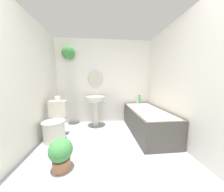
# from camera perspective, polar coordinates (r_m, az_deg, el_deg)

# --- Properties ---
(wall_back) EXTENTS (2.83, 0.34, 2.40)m
(wall_back) POSITION_cam_1_polar(r_m,az_deg,el_deg) (3.35, -5.46, 8.35)
(wall_back) COLOR silver
(wall_back) RESTS_ON ground_plane
(wall_left) EXTENTS (0.06, 2.92, 2.40)m
(wall_left) POSITION_cam_1_polar(r_m,az_deg,el_deg) (2.31, -39.37, 5.40)
(wall_left) COLOR silver
(wall_left) RESTS_ON ground_plane
(wall_right) EXTENTS (0.06, 2.92, 2.40)m
(wall_right) POSITION_cam_1_polar(r_m,az_deg,el_deg) (2.44, 32.27, 5.94)
(wall_right) COLOR silver
(wall_right) RESTS_ON ground_plane
(toilet) EXTENTS (0.44, 0.60, 0.79)m
(toilet) POSITION_cam_1_polar(r_m,az_deg,el_deg) (2.71, -26.85, -12.90)
(toilet) COLOR beige
(toilet) RESTS_ON ground_plane
(pedestal_sink) EXTENTS (0.50, 0.50, 0.91)m
(pedestal_sink) POSITION_cam_1_polar(r_m,az_deg,el_deg) (3.10, -8.37, -4.03)
(pedestal_sink) COLOR beige
(pedestal_sink) RESTS_ON ground_plane
(bathtub) EXTENTS (0.74, 1.62, 0.63)m
(bathtub) POSITION_cam_1_polar(r_m,az_deg,el_deg) (2.85, 17.24, -11.85)
(bathtub) COLOR #4C4742
(bathtub) RESTS_ON ground_plane
(shampoo_bottle) EXTENTS (0.07, 0.07, 0.18)m
(shampoo_bottle) POSITION_cam_1_polar(r_m,az_deg,el_deg) (3.39, 13.79, -1.24)
(shampoo_bottle) COLOR #38B275
(shampoo_bottle) RESTS_ON bathtub
(potted_plant) EXTENTS (0.32, 0.32, 0.44)m
(potted_plant) POSITION_cam_1_polar(r_m,az_deg,el_deg) (1.86, -24.50, -24.78)
(potted_plant) COLOR #9E6042
(potted_plant) RESTS_ON ground_plane
(toilet_paper_roll) EXTENTS (0.11, 0.11, 0.10)m
(toilet_paper_roll) POSITION_cam_1_polar(r_m,az_deg,el_deg) (2.79, -25.90, -1.14)
(toilet_paper_roll) COLOR white
(toilet_paper_roll) RESTS_ON toilet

